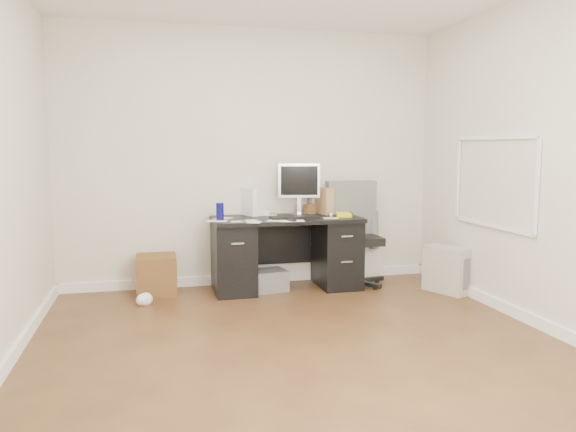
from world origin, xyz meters
name	(u,v)px	position (x,y,z in m)	size (l,w,h in m)	color
ground	(299,345)	(0.00, 0.00, 0.00)	(4.00, 4.00, 0.00)	#492A17
room_shell	(303,120)	(0.03, 0.03, 1.66)	(4.02, 4.02, 2.71)	silver
desk	(286,251)	(0.30, 1.65, 0.40)	(1.50, 0.70, 0.75)	black
loose_papers	(268,218)	(0.10, 1.60, 0.75)	(1.10, 0.60, 0.00)	white
lcd_monitor	(299,189)	(0.47, 1.79, 1.03)	(0.44, 0.25, 0.55)	#A8A9AD
keyboard	(294,217)	(0.35, 1.53, 0.76)	(0.48, 0.16, 0.03)	black
computer_mouse	(331,215)	(0.74, 1.53, 0.78)	(0.06, 0.06, 0.06)	#A8A9AD
travel_mug	(220,212)	(-0.39, 1.57, 0.84)	(0.08, 0.08, 0.17)	navy
white_binder	(249,202)	(-0.04, 1.89, 0.90)	(0.12, 0.25, 0.29)	white
magazine_file	(325,201)	(0.77, 1.82, 0.89)	(0.12, 0.24, 0.28)	#A97E51
pen_cup	(310,202)	(0.60, 1.83, 0.88)	(0.11, 0.11, 0.27)	#563318
yellow_book	(344,215)	(0.90, 1.58, 0.77)	(0.16, 0.21, 0.04)	yellow
paper_remote	(293,220)	(0.30, 1.35, 0.76)	(0.22, 0.17, 0.02)	white
office_chair	(356,234)	(1.06, 1.64, 0.55)	(0.62, 0.62, 1.10)	#595C59
pc_tower	(447,270)	(1.85, 1.13, 0.23)	(0.21, 0.47, 0.47)	#A6A196
shopping_bag	(365,261)	(1.24, 1.82, 0.22)	(0.32, 0.23, 0.43)	white
wicker_basket	(156,275)	(-1.01, 1.76, 0.19)	(0.39, 0.39, 0.39)	#523A18
desk_printer	(268,280)	(0.10, 1.62, 0.11)	(0.36, 0.30, 0.21)	slate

